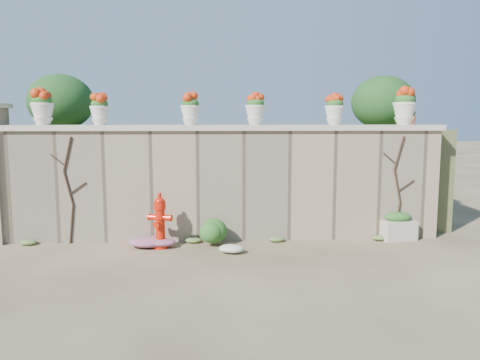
{
  "coord_description": "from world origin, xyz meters",
  "views": [
    {
      "loc": [
        -0.09,
        -6.69,
        2.2
      ],
      "look_at": [
        0.33,
        1.4,
        1.15
      ],
      "focal_mm": 35.0,
      "sensor_mm": 36.0,
      "label": 1
    }
  ],
  "objects": [
    {
      "name": "back_shrub_right",
      "position": [
        3.4,
        3.0,
        2.55
      ],
      "size": [
        1.3,
        1.3,
        1.1
      ],
      "primitive_type": "ellipsoid",
      "color": "#143814",
      "rests_on": "raised_fill"
    },
    {
      "name": "urn_pot_0",
      "position": [
        -3.14,
        1.8,
        2.41
      ],
      "size": [
        0.4,
        0.4,
        0.63
      ],
      "color": "beige",
      "rests_on": "wall_cap"
    },
    {
      "name": "wall_cap",
      "position": [
        0.0,
        1.8,
        2.05
      ],
      "size": [
        8.1,
        0.52,
        0.1
      ],
      "primitive_type": "cube",
      "color": "beige",
      "rests_on": "stone_wall"
    },
    {
      "name": "magenta_clump",
      "position": [
        -1.19,
        1.25,
        0.11
      ],
      "size": [
        0.83,
        0.55,
        0.22
      ],
      "primitive_type": "ellipsoid",
      "color": "#C3279C",
      "rests_on": "ground"
    },
    {
      "name": "vine_right",
      "position": [
        3.23,
        1.58,
        0.99
      ],
      "size": [
        0.6,
        0.04,
        1.91
      ],
      "color": "black",
      "rests_on": "ground"
    },
    {
      "name": "ground",
      "position": [
        0.0,
        0.0,
        0.0
      ],
      "size": [
        80.0,
        80.0,
        0.0
      ],
      "primitive_type": "plane",
      "color": "#4A3D25",
      "rests_on": "ground"
    },
    {
      "name": "terracotta_pot",
      "position": [
        3.49,
        1.8,
        2.22
      ],
      "size": [
        0.22,
        0.22,
        0.26
      ],
      "color": "#C45E3C",
      "rests_on": "wall_cap"
    },
    {
      "name": "urn_pot_4",
      "position": [
        2.08,
        1.8,
        2.38
      ],
      "size": [
        0.36,
        0.36,
        0.56
      ],
      "color": "beige",
      "rests_on": "wall_cap"
    },
    {
      "name": "white_flowers",
      "position": [
        0.22,
        0.77,
        0.09
      ],
      "size": [
        0.48,
        0.39,
        0.17
      ],
      "primitive_type": "ellipsoid",
      "color": "white",
      "rests_on": "ground"
    },
    {
      "name": "vine_left",
      "position": [
        -2.67,
        1.58,
        0.99
      ],
      "size": [
        0.6,
        0.04,
        1.91
      ],
      "color": "black",
      "rests_on": "ground"
    },
    {
      "name": "urn_pot_3",
      "position": [
        0.63,
        1.8,
        2.38
      ],
      "size": [
        0.36,
        0.36,
        0.57
      ],
      "color": "beige",
      "rests_on": "wall_cap"
    },
    {
      "name": "urn_pot_2",
      "position": [
        -0.54,
        1.8,
        2.38
      ],
      "size": [
        0.36,
        0.36,
        0.56
      ],
      "color": "beige",
      "rests_on": "wall_cap"
    },
    {
      "name": "planter_box",
      "position": [
        3.24,
        1.55,
        0.24
      ],
      "size": [
        0.67,
        0.47,
        0.51
      ],
      "rotation": [
        0.0,
        0.0,
        0.18
      ],
      "color": "beige",
      "rests_on": "ground"
    },
    {
      "name": "urn_pot_1",
      "position": [
        -2.14,
        1.8,
        2.37
      ],
      "size": [
        0.34,
        0.34,
        0.54
      ],
      "color": "beige",
      "rests_on": "wall_cap"
    },
    {
      "name": "back_shrub_left",
      "position": [
        -3.2,
        3.0,
        2.55
      ],
      "size": [
        1.3,
        1.3,
        1.1
      ],
      "primitive_type": "ellipsoid",
      "color": "#143814",
      "rests_on": "raised_fill"
    },
    {
      "name": "raised_fill",
      "position": [
        0.0,
        5.0,
        1.0
      ],
      "size": [
        9.0,
        6.0,
        2.0
      ],
      "primitive_type": "cube",
      "color": "#384C23",
      "rests_on": "ground"
    },
    {
      "name": "stone_wall",
      "position": [
        0.0,
        1.8,
        1.0
      ],
      "size": [
        8.0,
        0.4,
        2.0
      ],
      "primitive_type": "cube",
      "color": "gray",
      "rests_on": "ground"
    },
    {
      "name": "green_shrub",
      "position": [
        -0.17,
        1.3,
        0.29
      ],
      "size": [
        0.61,
        0.55,
        0.58
      ],
      "primitive_type": "ellipsoid",
      "color": "#1E5119",
      "rests_on": "ground"
    },
    {
      "name": "fire_hydrant",
      "position": [
        -1.05,
        1.2,
        0.48
      ],
      "size": [
        0.42,
        0.3,
        0.96
      ],
      "rotation": [
        0.0,
        0.0,
        -0.3
      ],
      "color": "red",
      "rests_on": "ground"
    },
    {
      "name": "urn_pot_5",
      "position": [
        3.37,
        1.8,
        2.43
      ],
      "size": [
        0.42,
        0.42,
        0.66
      ],
      "color": "beige",
      "rests_on": "wall_cap"
    }
  ]
}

